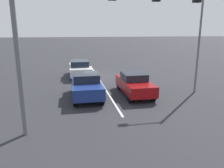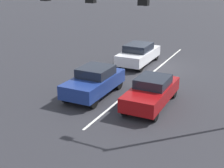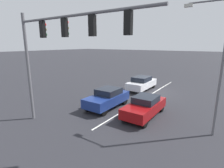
{
  "view_description": "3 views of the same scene",
  "coord_description": "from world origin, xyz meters",
  "px_view_note": "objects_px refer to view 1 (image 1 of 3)",
  "views": [
    {
      "loc": [
        2.61,
        21.01,
        4.42
      ],
      "look_at": [
        0.15,
        8.52,
        1.24
      ],
      "focal_mm": 35.0,
      "sensor_mm": 36.0,
      "label": 1
    },
    {
      "loc": [
        -6.53,
        21.15,
        6.58
      ],
      "look_at": [
        -0.37,
        8.65,
        1.53
      ],
      "focal_mm": 50.0,
      "sensor_mm": 36.0,
      "label": 2
    },
    {
      "loc": [
        -6.63,
        18.22,
        5.24
      ],
      "look_at": [
        0.84,
        7.32,
        2.18
      ],
      "focal_mm": 28.0,
      "sensor_mm": 36.0,
      "label": 3
    }
  ],
  "objects_px": {
    "car_maroon_leftlane_front": "(134,84)",
    "street_lamp_left_shoulder": "(197,29)",
    "car_white_midlane_second": "(80,68)",
    "traffic_signal_gantry": "(94,7)",
    "car_navy_midlane_front": "(86,85)"
  },
  "relations": [
    {
      "from": "car_navy_midlane_front",
      "to": "traffic_signal_gantry",
      "type": "relative_size",
      "value": 0.46
    },
    {
      "from": "traffic_signal_gantry",
      "to": "car_white_midlane_second",
      "type": "bearing_deg",
      "value": -89.34
    },
    {
      "from": "car_maroon_leftlane_front",
      "to": "street_lamp_left_shoulder",
      "type": "relative_size",
      "value": 0.58
    },
    {
      "from": "car_maroon_leftlane_front",
      "to": "street_lamp_left_shoulder",
      "type": "bearing_deg",
      "value": 175.85
    },
    {
      "from": "car_navy_midlane_front",
      "to": "car_white_midlane_second",
      "type": "bearing_deg",
      "value": -89.26
    },
    {
      "from": "car_white_midlane_second",
      "to": "traffic_signal_gantry",
      "type": "height_order",
      "value": "traffic_signal_gantry"
    },
    {
      "from": "car_maroon_leftlane_front",
      "to": "car_white_midlane_second",
      "type": "relative_size",
      "value": 0.97
    },
    {
      "from": "traffic_signal_gantry",
      "to": "street_lamp_left_shoulder",
      "type": "bearing_deg",
      "value": -148.55
    },
    {
      "from": "car_navy_midlane_front",
      "to": "car_white_midlane_second",
      "type": "xyz_separation_m",
      "value": [
        0.09,
        -6.89,
        -0.02
      ]
    },
    {
      "from": "car_navy_midlane_front",
      "to": "street_lamp_left_shoulder",
      "type": "bearing_deg",
      "value": 178.22
    },
    {
      "from": "car_maroon_leftlane_front",
      "to": "street_lamp_left_shoulder",
      "type": "height_order",
      "value": "street_lamp_left_shoulder"
    },
    {
      "from": "car_navy_midlane_front",
      "to": "car_white_midlane_second",
      "type": "height_order",
      "value": "car_navy_midlane_front"
    },
    {
      "from": "street_lamp_left_shoulder",
      "to": "car_maroon_leftlane_front",
      "type": "bearing_deg",
      "value": -4.15
    },
    {
      "from": "car_navy_midlane_front",
      "to": "street_lamp_left_shoulder",
      "type": "relative_size",
      "value": 0.56
    },
    {
      "from": "car_navy_midlane_front",
      "to": "traffic_signal_gantry",
      "type": "xyz_separation_m",
      "value": [
        -0.05,
        4.81,
        4.48
      ]
    }
  ]
}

